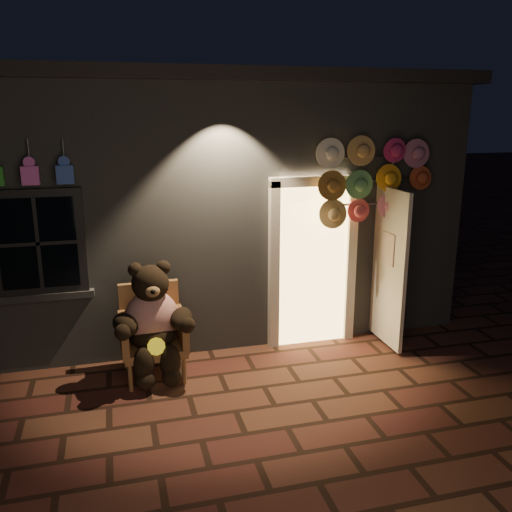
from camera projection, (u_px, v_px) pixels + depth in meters
name	position (u px, v px, depth m)	size (l,w,h in m)	color
ground	(236.00, 411.00, 5.52)	(60.00, 60.00, 0.00)	brown
shop_building	(180.00, 189.00, 8.80)	(7.30, 5.95, 3.51)	slate
wicker_armchair	(152.00, 331.00, 6.20)	(0.75, 0.68, 1.05)	olive
teddy_bear	(153.00, 321.00, 6.03)	(0.97, 0.76, 1.33)	#AF2212
hat_rack	(372.00, 181.00, 6.67)	(1.49, 0.22, 2.63)	#59595E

